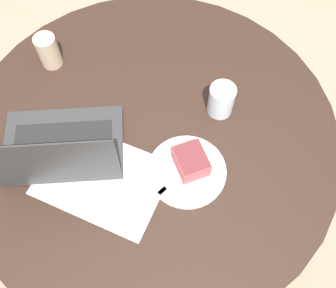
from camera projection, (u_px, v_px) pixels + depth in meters
name	position (u px, v px, depth m)	size (l,w,h in m)	color
ground_plane	(157.00, 209.00, 1.82)	(12.00, 12.00, 0.00)	gray
dining_table	(152.00, 149.00, 1.27)	(1.12, 1.12, 0.74)	black
paper_document	(102.00, 178.00, 1.09)	(0.40, 0.35, 0.00)	white
plate	(187.00, 171.00, 1.09)	(0.22, 0.22, 0.01)	white
cake_slice	(191.00, 161.00, 1.07)	(0.11, 0.12, 0.06)	#B74C51
fork	(176.00, 179.00, 1.07)	(0.13, 0.14, 0.00)	silver
coffee_glass	(48.00, 51.00, 1.23)	(0.07, 0.07, 0.11)	#C6AD89
water_glass	(221.00, 100.00, 1.15)	(0.08, 0.08, 0.10)	silver
laptop	(60.00, 149.00, 1.08)	(0.36, 0.27, 0.24)	#2D2D2D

